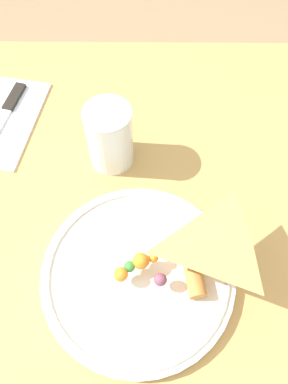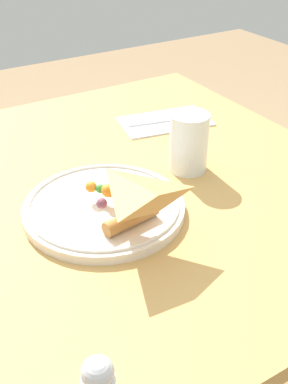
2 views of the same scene
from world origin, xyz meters
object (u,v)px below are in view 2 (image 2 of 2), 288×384
object	(u,v)px
napkin_folded	(165,122)
dining_table	(102,240)
plate_pizza	(105,206)
butter_knife	(168,119)
milk_glass	(189,145)

from	to	relation	value
napkin_folded	dining_table	bearing A→B (deg)	34.92
dining_table	plate_pizza	xyz separation A→B (m)	(0.02, 0.07, 0.13)
butter_knife	napkin_folded	bearing A→B (deg)	-0.00
napkin_folded	butter_knife	xyz separation A→B (m)	(-0.01, 0.00, 0.00)
dining_table	plate_pizza	size ratio (longest dim) A/B	3.52
napkin_folded	plate_pizza	bearing A→B (deg)	41.66
milk_glass	napkin_folded	bearing A→B (deg)	-111.38
milk_glass	napkin_folded	size ratio (longest dim) A/B	0.51
butter_knife	dining_table	bearing A→B (deg)	47.30
dining_table	napkin_folded	world-z (taller)	napkin_folded
plate_pizza	milk_glass	size ratio (longest dim) A/B	2.38
plate_pizza	milk_glass	xyz separation A→B (m)	(-0.20, -0.05, 0.04)
dining_table	napkin_folded	bearing A→B (deg)	-145.08
plate_pizza	butter_knife	size ratio (longest dim) A/B	1.52
plate_pizza	napkin_folded	distance (m)	0.38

